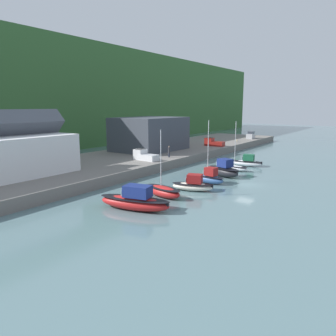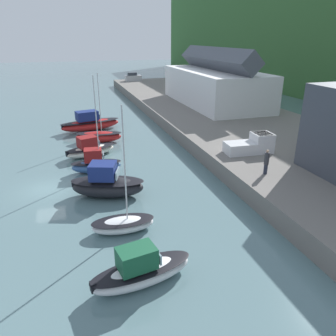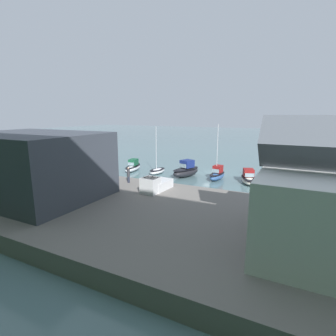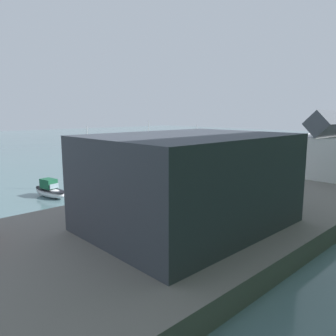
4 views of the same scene
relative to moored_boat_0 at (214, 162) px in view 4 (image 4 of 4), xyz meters
The scene contains 12 objects.
ground_plane 19.32m from the moored_boat_0, 16.15° to the right, with size 320.00×320.00×0.00m, color slate.
quay_promenade 27.27m from the moored_boat_0, 47.21° to the left, with size 123.88×20.16×1.62m.
yacht_club_building 38.05m from the moored_boat_0, 35.57° to the left, with size 15.33×11.35×7.19m.
moored_boat_0 is the anchor object (origin of this frame).
moored_boat_1 6.04m from the moored_boat_0, ahead, with size 3.28×6.04×8.42m.
moored_boat_2 10.89m from the moored_boat_0, ahead, with size 3.84×6.05×2.25m.
moored_boat_3 15.92m from the moored_boat_0, ahead, with size 2.30×4.97×9.25m.
moored_boat_4 21.43m from the moored_boat_0, ahead, with size 4.25×6.49×2.93m.
moored_boat_5 27.05m from the moored_boat_0, ahead, with size 2.06×4.35×8.67m.
moored_boat_6 32.40m from the moored_boat_0, ahead, with size 2.81×5.96×2.29m.
pickup_truck_1 24.05m from the moored_boat_0, 36.59° to the left, with size 2.25×4.84×1.90m.
person_on_quay 27.53m from the moored_boat_0, 26.97° to the left, with size 0.40×0.40×2.14m.
Camera 4 is at (30.62, 44.32, 10.43)m, focal length 35.00 mm.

